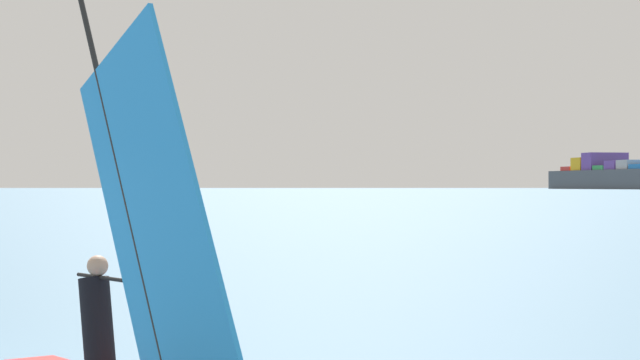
{
  "coord_description": "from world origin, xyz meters",
  "views": [
    {
      "loc": [
        10.69,
        -10.02,
        2.09
      ],
      "look_at": [
        1.07,
        14.73,
        2.22
      ],
      "focal_mm": 66.6,
      "sensor_mm": 36.0,
      "label": 1
    }
  ],
  "objects": [
    {
      "name": "windsurfer",
      "position": [
        4.54,
        0.27,
        1.06
      ],
      "size": [
        4.0,
        2.65,
        4.42
      ],
      "rotation": [
        0.0,
        0.0,
        2.59
      ],
      "color": "red",
      "rests_on": "ground_plane"
    }
  ]
}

